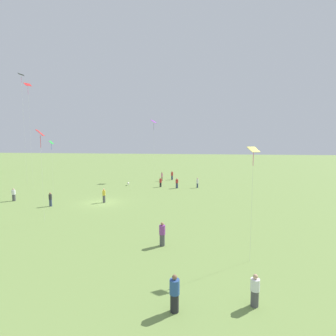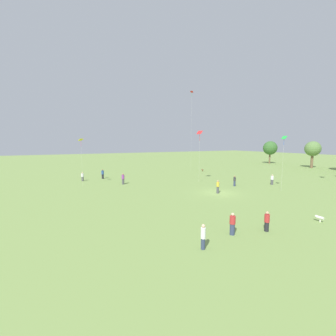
{
  "view_description": "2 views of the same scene",
  "coord_description": "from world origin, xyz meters",
  "px_view_note": "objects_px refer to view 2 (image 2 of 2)",
  "views": [
    {
      "loc": [
        -31.86,
        -13.13,
        8.1
      ],
      "look_at": [
        4.95,
        -8.05,
        4.13
      ],
      "focal_mm": 28.0,
      "sensor_mm": 36.0,
      "label": 1
    },
    {
      "loc": [
        24.05,
        -20.82,
        7.13
      ],
      "look_at": [
        -1.84,
        -7.14,
        3.74
      ],
      "focal_mm": 24.0,
      "sensor_mm": 36.0,
      "label": 2
    }
  ],
  "objects_px": {
    "person_4": "(123,179)",
    "kite_3": "(200,134)",
    "person_9": "(232,224)",
    "kite_5": "(192,100)",
    "person_7": "(218,187)",
    "dog_1": "(202,170)",
    "person_2": "(272,180)",
    "person_3": "(82,177)",
    "person_10": "(203,237)",
    "kite_0": "(284,141)",
    "dog_0": "(319,218)",
    "person_0": "(267,221)",
    "kite_4": "(81,142)",
    "person_6": "(103,174)",
    "person_5": "(235,181)"
  },
  "relations": [
    {
      "from": "person_3",
      "to": "person_4",
      "type": "bearing_deg",
      "value": -63.05
    },
    {
      "from": "person_10",
      "to": "kite_5",
      "type": "height_order",
      "value": "kite_5"
    },
    {
      "from": "person_0",
      "to": "person_6",
      "type": "xyz_separation_m",
      "value": [
        -32.72,
        -6.13,
        0.09
      ]
    },
    {
      "from": "person_4",
      "to": "kite_3",
      "type": "distance_m",
      "value": 15.31
    },
    {
      "from": "person_7",
      "to": "person_10",
      "type": "distance_m",
      "value": 17.1
    },
    {
      "from": "person_6",
      "to": "person_7",
      "type": "height_order",
      "value": "person_6"
    },
    {
      "from": "person_2",
      "to": "person_4",
      "type": "height_order",
      "value": "person_4"
    },
    {
      "from": "person_2",
      "to": "kite_0",
      "type": "xyz_separation_m",
      "value": [
        4.03,
        -3.25,
        6.51
      ]
    },
    {
      "from": "person_3",
      "to": "person_6",
      "type": "height_order",
      "value": "person_6"
    },
    {
      "from": "kite_0",
      "to": "kite_4",
      "type": "height_order",
      "value": "kite_0"
    },
    {
      "from": "person_4",
      "to": "kite_3",
      "type": "xyz_separation_m",
      "value": [
        4.3,
        12.59,
        7.58
      ]
    },
    {
      "from": "person_2",
      "to": "person_3",
      "type": "relative_size",
      "value": 1.05
    },
    {
      "from": "kite_4",
      "to": "kite_3",
      "type": "bearing_deg",
      "value": 175.93
    },
    {
      "from": "person_4",
      "to": "kite_0",
      "type": "relative_size",
      "value": 0.23
    },
    {
      "from": "person_3",
      "to": "kite_4",
      "type": "relative_size",
      "value": 0.21
    },
    {
      "from": "person_2",
      "to": "person_6",
      "type": "bearing_deg",
      "value": -166.36
    },
    {
      "from": "person_6",
      "to": "person_10",
      "type": "xyz_separation_m",
      "value": [
        32.81,
        -0.24,
        -0.02
      ]
    },
    {
      "from": "dog_1",
      "to": "person_4",
      "type": "bearing_deg",
      "value": -148.31
    },
    {
      "from": "kite_3",
      "to": "kite_5",
      "type": "bearing_deg",
      "value": 173.61
    },
    {
      "from": "kite_5",
      "to": "dog_1",
      "type": "height_order",
      "value": "kite_5"
    },
    {
      "from": "person_2",
      "to": "person_7",
      "type": "bearing_deg",
      "value": -123.37
    },
    {
      "from": "person_2",
      "to": "kite_5",
      "type": "relative_size",
      "value": 0.09
    },
    {
      "from": "person_4",
      "to": "person_9",
      "type": "bearing_deg",
      "value": 68.97
    },
    {
      "from": "person_4",
      "to": "kite_0",
      "type": "bearing_deg",
      "value": 115.19
    },
    {
      "from": "person_2",
      "to": "person_4",
      "type": "bearing_deg",
      "value": -155.49
    },
    {
      "from": "person_0",
      "to": "dog_1",
      "type": "xyz_separation_m",
      "value": [
        -32.7,
        17.86,
        -0.42
      ]
    },
    {
      "from": "person_10",
      "to": "kite_0",
      "type": "distance_m",
      "value": 23.64
    },
    {
      "from": "person_7",
      "to": "dog_1",
      "type": "bearing_deg",
      "value": -20.55
    },
    {
      "from": "dog_0",
      "to": "kite_0",
      "type": "bearing_deg",
      "value": 45.78
    },
    {
      "from": "kite_0",
      "to": "kite_3",
      "type": "relative_size",
      "value": 0.88
    },
    {
      "from": "person_0",
      "to": "kite_3",
      "type": "relative_size",
      "value": 0.18
    },
    {
      "from": "person_3",
      "to": "person_10",
      "type": "bearing_deg",
      "value": -96.86
    },
    {
      "from": "kite_5",
      "to": "person_7",
      "type": "bearing_deg",
      "value": 175.86
    },
    {
      "from": "kite_0",
      "to": "kite_3",
      "type": "distance_m",
      "value": 13.33
    },
    {
      "from": "dog_0",
      "to": "dog_1",
      "type": "bearing_deg",
      "value": 67.08
    },
    {
      "from": "person_3",
      "to": "person_7",
      "type": "xyz_separation_m",
      "value": [
        19.45,
        15.38,
        0.12
      ]
    },
    {
      "from": "kite_4",
      "to": "person_9",
      "type": "bearing_deg",
      "value": 120.0
    },
    {
      "from": "person_4",
      "to": "person_9",
      "type": "xyz_separation_m",
      "value": [
        24.31,
        1.39,
        -0.06
      ]
    },
    {
      "from": "person_0",
      "to": "person_2",
      "type": "distance_m",
      "value": 22.01
    },
    {
      "from": "person_4",
      "to": "person_10",
      "type": "height_order",
      "value": "person_4"
    },
    {
      "from": "person_5",
      "to": "kite_4",
      "type": "xyz_separation_m",
      "value": [
        -11.77,
        -21.77,
        6.26
      ]
    },
    {
      "from": "person_2",
      "to": "person_4",
      "type": "relative_size",
      "value": 0.93
    },
    {
      "from": "person_2",
      "to": "dog_1",
      "type": "bearing_deg",
      "value": 142.72
    },
    {
      "from": "person_10",
      "to": "person_5",
      "type": "bearing_deg",
      "value": -80.17
    },
    {
      "from": "person_9",
      "to": "dog_1",
      "type": "relative_size",
      "value": 2.19
    },
    {
      "from": "person_9",
      "to": "kite_3",
      "type": "xyz_separation_m",
      "value": [
        -20.01,
        11.21,
        7.64
      ]
    },
    {
      "from": "person_4",
      "to": "kite_5",
      "type": "height_order",
      "value": "kite_5"
    },
    {
      "from": "kite_5",
      "to": "dog_0",
      "type": "height_order",
      "value": "kite_5"
    },
    {
      "from": "kite_3",
      "to": "dog_0",
      "type": "bearing_deg",
      "value": 16.31
    },
    {
      "from": "kite_5",
      "to": "person_9",
      "type": "bearing_deg",
      "value": 172.01
    }
  ]
}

